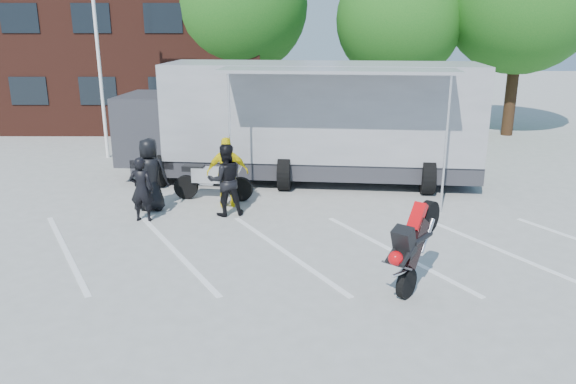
{
  "coord_description": "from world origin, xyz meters",
  "views": [
    {
      "loc": [
        0.35,
        -10.38,
        4.78
      ],
      "look_at": [
        0.28,
        1.2,
        1.3
      ],
      "focal_mm": 35.0,
      "sensor_mm": 36.0,
      "label": 1
    }
  ],
  "objects_px": {
    "tree_mid": "(399,20)",
    "spectator_leather_a": "(150,175)",
    "spectator_leather_b": "(142,189)",
    "transporter_truck": "(305,180)",
    "flagpole": "(102,15)",
    "stunt_bike_rider": "(420,286)",
    "parked_motorcycle": "(214,200)",
    "spectator_leather_c": "(225,180)",
    "tree_left": "(239,5)",
    "spectator_hivis": "(228,173)"
  },
  "relations": [
    {
      "from": "tree_mid",
      "to": "spectator_leather_a",
      "type": "distance_m",
      "value": 14.49
    },
    {
      "from": "tree_mid",
      "to": "spectator_leather_b",
      "type": "relative_size",
      "value": 4.67
    },
    {
      "from": "transporter_truck",
      "to": "flagpole",
      "type": "bearing_deg",
      "value": 160.98
    },
    {
      "from": "transporter_truck",
      "to": "stunt_bike_rider",
      "type": "distance_m",
      "value": 7.74
    },
    {
      "from": "transporter_truck",
      "to": "parked_motorcycle",
      "type": "height_order",
      "value": "transporter_truck"
    },
    {
      "from": "flagpole",
      "to": "spectator_leather_a",
      "type": "distance_m",
      "value": 7.92
    },
    {
      "from": "spectator_leather_c",
      "to": "tree_mid",
      "type": "bearing_deg",
      "value": -134.87
    },
    {
      "from": "tree_mid",
      "to": "stunt_bike_rider",
      "type": "height_order",
      "value": "tree_mid"
    },
    {
      "from": "stunt_bike_rider",
      "to": "spectator_leather_c",
      "type": "relative_size",
      "value": 0.99
    },
    {
      "from": "tree_left",
      "to": "spectator_hivis",
      "type": "bearing_deg",
      "value": -86.93
    },
    {
      "from": "tree_mid",
      "to": "spectator_leather_b",
      "type": "bearing_deg",
      "value": -124.96
    },
    {
      "from": "parked_motorcycle",
      "to": "spectator_leather_c",
      "type": "height_order",
      "value": "spectator_leather_c"
    },
    {
      "from": "transporter_truck",
      "to": "spectator_leather_b",
      "type": "relative_size",
      "value": 6.98
    },
    {
      "from": "tree_left",
      "to": "parked_motorcycle",
      "type": "bearing_deg",
      "value": -89.24
    },
    {
      "from": "parked_motorcycle",
      "to": "spectator_leather_b",
      "type": "bearing_deg",
      "value": 145.93
    },
    {
      "from": "flagpole",
      "to": "stunt_bike_rider",
      "type": "relative_size",
      "value": 4.29
    },
    {
      "from": "tree_mid",
      "to": "transporter_truck",
      "type": "relative_size",
      "value": 0.67
    },
    {
      "from": "spectator_leather_b",
      "to": "tree_left",
      "type": "bearing_deg",
      "value": -91.14
    },
    {
      "from": "tree_left",
      "to": "spectator_leather_c",
      "type": "xyz_separation_m",
      "value": [
        0.66,
        -12.54,
        -4.63
      ]
    },
    {
      "from": "spectator_leather_b",
      "to": "spectator_hivis",
      "type": "height_order",
      "value": "spectator_hivis"
    },
    {
      "from": "stunt_bike_rider",
      "to": "spectator_hivis",
      "type": "xyz_separation_m",
      "value": [
        -4.17,
        4.82,
        0.95
      ]
    },
    {
      "from": "spectator_leather_b",
      "to": "spectator_leather_c",
      "type": "relative_size",
      "value": 0.88
    },
    {
      "from": "stunt_bike_rider",
      "to": "spectator_leather_b",
      "type": "bearing_deg",
      "value": -172.09
    },
    {
      "from": "tree_mid",
      "to": "tree_left",
      "type": "bearing_deg",
      "value": 171.87
    },
    {
      "from": "spectator_hivis",
      "to": "spectator_leather_c",
      "type": "bearing_deg",
      "value": 84.66
    },
    {
      "from": "transporter_truck",
      "to": "spectator_leather_a",
      "type": "height_order",
      "value": "spectator_leather_a"
    },
    {
      "from": "flagpole",
      "to": "spectator_leather_b",
      "type": "height_order",
      "value": "flagpole"
    },
    {
      "from": "stunt_bike_rider",
      "to": "parked_motorcycle",
      "type": "bearing_deg",
      "value": 169.21
    },
    {
      "from": "parked_motorcycle",
      "to": "spectator_leather_a",
      "type": "relative_size",
      "value": 1.19
    },
    {
      "from": "parked_motorcycle",
      "to": "spectator_hivis",
      "type": "height_order",
      "value": "spectator_hivis"
    },
    {
      "from": "spectator_leather_a",
      "to": "spectator_leather_c",
      "type": "bearing_deg",
      "value": 171.06
    },
    {
      "from": "tree_mid",
      "to": "spectator_leather_a",
      "type": "bearing_deg",
      "value": -126.92
    },
    {
      "from": "flagpole",
      "to": "tree_left",
      "type": "xyz_separation_m",
      "value": [
        4.24,
        6.0,
        0.51
      ]
    },
    {
      "from": "stunt_bike_rider",
      "to": "spectator_leather_a",
      "type": "relative_size",
      "value": 0.96
    },
    {
      "from": "stunt_bike_rider",
      "to": "spectator_hivis",
      "type": "height_order",
      "value": "spectator_hivis"
    },
    {
      "from": "parked_motorcycle",
      "to": "spectator_leather_c",
      "type": "relative_size",
      "value": 1.23
    },
    {
      "from": "spectator_leather_c",
      "to": "spectator_leather_a",
      "type": "bearing_deg",
      "value": -27.12
    },
    {
      "from": "transporter_truck",
      "to": "spectator_leather_c",
      "type": "height_order",
      "value": "spectator_leather_c"
    },
    {
      "from": "parked_motorcycle",
      "to": "spectator_leather_c",
      "type": "bearing_deg",
      "value": -151.36
    },
    {
      "from": "tree_left",
      "to": "tree_mid",
      "type": "xyz_separation_m",
      "value": [
        7.0,
        -1.0,
        -0.62
      ]
    },
    {
      "from": "flagpole",
      "to": "tree_left",
      "type": "distance_m",
      "value": 7.37
    },
    {
      "from": "tree_mid",
      "to": "spectator_leather_a",
      "type": "height_order",
      "value": "tree_mid"
    },
    {
      "from": "spectator_hivis",
      "to": "transporter_truck",
      "type": "bearing_deg",
      "value": -136.04
    },
    {
      "from": "tree_left",
      "to": "spectator_leather_b",
      "type": "bearing_deg",
      "value": -96.1
    },
    {
      "from": "flagpole",
      "to": "parked_motorcycle",
      "type": "distance_m",
      "value": 8.51
    },
    {
      "from": "stunt_bike_rider",
      "to": "tree_mid",
      "type": "bearing_deg",
      "value": 120.54
    },
    {
      "from": "parked_motorcycle",
      "to": "stunt_bike_rider",
      "type": "relative_size",
      "value": 1.24
    },
    {
      "from": "flagpole",
      "to": "parked_motorcycle",
      "type": "bearing_deg",
      "value": -50.06
    },
    {
      "from": "tree_left",
      "to": "stunt_bike_rider",
      "type": "xyz_separation_m",
      "value": [
        4.81,
        -16.66,
        -5.57
      ]
    },
    {
      "from": "transporter_truck",
      "to": "stunt_bike_rider",
      "type": "relative_size",
      "value": 6.16
    }
  ]
}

